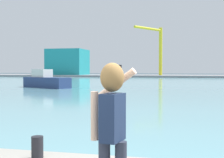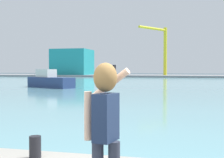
{
  "view_description": "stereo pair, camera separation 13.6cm",
  "coord_description": "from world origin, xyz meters",
  "px_view_note": "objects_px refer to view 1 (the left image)",
  "views": [
    {
      "loc": [
        1.47,
        -3.73,
        2.36
      ],
      "look_at": [
        -0.43,
        4.59,
        2.08
      ],
      "focal_mm": 49.43,
      "sensor_mm": 36.0,
      "label": 1
    },
    {
      "loc": [
        1.6,
        -3.7,
        2.36
      ],
      "look_at": [
        -0.43,
        4.59,
        2.08
      ],
      "focal_mm": 49.43,
      "sensor_mm": 36.0,
      "label": 2
    }
  ],
  "objects_px": {
    "boat_moored": "(46,81)",
    "warehouse_left": "(68,62)",
    "harbor_bollard": "(37,148)",
    "port_crane": "(157,45)",
    "person_photographer": "(112,120)"
  },
  "relations": [
    {
      "from": "warehouse_left",
      "to": "port_crane",
      "type": "distance_m",
      "value": 29.39
    },
    {
      "from": "person_photographer",
      "to": "warehouse_left",
      "type": "xyz_separation_m",
      "value": [
        -35.24,
        90.53,
        2.84
      ]
    },
    {
      "from": "boat_moored",
      "to": "port_crane",
      "type": "height_order",
      "value": "port_crane"
    },
    {
      "from": "boat_moored",
      "to": "warehouse_left",
      "type": "xyz_separation_m",
      "value": [
        -19.13,
        57.77,
        3.73
      ]
    },
    {
      "from": "harbor_bollard",
      "to": "warehouse_left",
      "type": "xyz_separation_m",
      "value": [
        -33.43,
        88.82,
        3.69
      ]
    },
    {
      "from": "harbor_bollard",
      "to": "boat_moored",
      "type": "xyz_separation_m",
      "value": [
        -14.3,
        31.05,
        -0.04
      ]
    },
    {
      "from": "harbor_bollard",
      "to": "boat_moored",
      "type": "relative_size",
      "value": 0.06
    },
    {
      "from": "port_crane",
      "to": "harbor_bollard",
      "type": "bearing_deg",
      "value": -86.97
    },
    {
      "from": "boat_moored",
      "to": "port_crane",
      "type": "distance_m",
      "value": 56.52
    },
    {
      "from": "person_photographer",
      "to": "boat_moored",
      "type": "height_order",
      "value": "person_photographer"
    },
    {
      "from": "person_photographer",
      "to": "port_crane",
      "type": "distance_m",
      "value": 88.34
    },
    {
      "from": "warehouse_left",
      "to": "port_crane",
      "type": "bearing_deg",
      "value": -5.45
    },
    {
      "from": "harbor_bollard",
      "to": "port_crane",
      "type": "bearing_deg",
      "value": 93.03
    },
    {
      "from": "person_photographer",
      "to": "harbor_bollard",
      "type": "relative_size",
      "value": 4.16
    },
    {
      "from": "harbor_bollard",
      "to": "person_photographer",
      "type": "bearing_deg",
      "value": -43.37
    }
  ]
}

